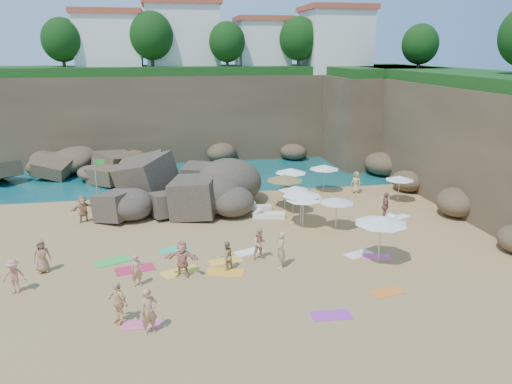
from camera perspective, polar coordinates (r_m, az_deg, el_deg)
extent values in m
plane|color=tan|center=(27.99, -2.90, -5.83)|extent=(120.00, 120.00, 0.00)
plane|color=#0C4751|center=(56.81, -7.09, 5.38)|extent=(120.00, 120.00, 0.00)
cube|color=brown|center=(51.43, -4.61, 8.84)|extent=(44.00, 8.00, 8.00)
cube|color=brown|center=(41.03, 22.74, 5.82)|extent=(8.00, 30.00, 8.00)
cube|color=brown|center=(50.51, 13.40, 8.33)|extent=(10.00, 12.00, 8.00)
cube|color=white|center=(51.94, -16.39, 15.81)|extent=(6.00, 5.00, 5.50)
cube|color=#B2472D|center=(52.05, -16.66, 19.10)|extent=(6.48, 5.40, 0.50)
cube|color=white|center=(52.80, -8.43, 16.80)|extent=(7.00, 6.00, 6.50)
cube|color=#B2472D|center=(52.97, -8.59, 20.59)|extent=(7.56, 6.48, 0.50)
cube|color=white|center=(52.78, 0.72, 16.15)|extent=(5.00, 5.00, 5.00)
cube|color=#B2472D|center=(52.86, 0.73, 19.13)|extent=(5.40, 5.40, 0.50)
cube|color=white|center=(52.71, 8.98, 16.51)|extent=(6.00, 6.00, 6.00)
cube|color=#B2472D|center=(52.85, 9.14, 20.03)|extent=(6.48, 6.48, 0.50)
sphere|color=#11380F|center=(50.48, -21.33, 15.91)|extent=(3.60, 3.60, 3.60)
sphere|color=#11380F|center=(49.76, -11.89, 17.10)|extent=(4.05, 4.05, 4.05)
sphere|color=#11380F|center=(49.17, -3.33, 16.76)|extent=(3.42, 3.42, 3.42)
sphere|color=#11380F|center=(50.57, 4.92, 17.07)|extent=(3.78, 3.78, 3.78)
sphere|color=#11380F|center=(47.39, 18.26, 15.76)|extent=(3.15, 3.15, 3.15)
cylinder|color=white|center=(58.09, -25.34, 7.20)|extent=(0.10, 0.10, 6.00)
cylinder|color=white|center=(57.73, -23.90, 7.32)|extent=(0.10, 0.10, 6.00)
cylinder|color=white|center=(57.41, -22.43, 7.44)|extent=(0.10, 0.10, 6.00)
cylinder|color=silver|center=(35.24, -17.78, 0.98)|extent=(0.07, 0.07, 3.43)
cube|color=green|center=(34.87, -17.44, 3.29)|extent=(0.60, 0.10, 0.39)
cylinder|color=silver|center=(37.46, -6.13, 1.42)|extent=(0.06, 0.06, 2.02)
cone|color=white|center=(37.23, -6.17, 2.85)|extent=(2.27, 2.27, 0.35)
cylinder|color=silver|center=(32.76, 4.25, -0.89)|extent=(0.05, 0.05, 1.78)
cone|color=white|center=(32.52, 4.28, 0.54)|extent=(2.00, 2.00, 0.30)
cylinder|color=silver|center=(37.80, 7.75, 1.47)|extent=(0.06, 0.06, 1.98)
cone|color=white|center=(37.58, 7.80, 2.85)|extent=(2.22, 2.22, 0.34)
cylinder|color=silver|center=(36.49, 16.00, 0.28)|extent=(0.05, 0.05, 1.77)
cone|color=silver|center=(36.28, 16.11, 1.56)|extent=(1.99, 1.99, 0.30)
cylinder|color=silver|center=(36.23, 3.97, 0.97)|extent=(0.06, 0.06, 2.03)
cone|color=white|center=(35.99, 4.00, 2.45)|extent=(2.27, 2.27, 0.35)
cylinder|color=silver|center=(33.52, 3.28, -0.09)|extent=(0.07, 0.07, 2.22)
cone|color=#D34925|center=(33.24, 3.31, 1.66)|extent=(2.49, 2.49, 0.38)
cylinder|color=silver|center=(30.19, 5.40, -2.27)|extent=(0.06, 0.06, 1.93)
cone|color=white|center=(29.92, 5.45, -0.61)|extent=(2.16, 2.16, 0.33)
cylinder|color=silver|center=(30.12, 9.14, -2.53)|extent=(0.05, 0.05, 1.85)
cone|color=silver|center=(29.85, 9.22, -0.92)|extent=(2.08, 2.08, 0.32)
cylinder|color=silver|center=(30.61, 5.16, -1.86)|extent=(0.06, 0.06, 2.07)
cone|color=white|center=(30.32, 5.20, -0.08)|extent=(2.33, 2.33, 0.35)
cylinder|color=silver|center=(25.79, 13.94, -5.44)|extent=(0.07, 0.07, 2.35)
cone|color=white|center=(25.41, 14.11, -3.09)|extent=(2.64, 2.64, 0.40)
cube|color=white|center=(33.70, 0.47, -1.74)|extent=(1.57, 0.62, 0.24)
cube|color=silver|center=(37.66, 4.76, 0.16)|extent=(1.88, 1.11, 0.28)
cube|color=silver|center=(35.04, 5.59, -1.11)|extent=(1.54, 1.40, 0.24)
cube|color=white|center=(32.01, 1.50, -2.64)|extent=(2.17, 1.13, 0.32)
cube|color=white|center=(35.79, 6.13, -0.75)|extent=(1.68, 0.60, 0.26)
cube|color=white|center=(32.41, 15.81, -3.06)|extent=(1.92, 1.30, 0.28)
cube|color=#EF5D84|center=(20.76, -12.92, -14.49)|extent=(1.58, 0.83, 0.03)
cube|color=#FFAE28|center=(24.48, -3.56, -9.13)|extent=(2.05, 1.44, 0.03)
cube|color=#36BE79|center=(27.44, -9.39, -6.46)|extent=(1.84, 1.38, 0.03)
cube|color=yellow|center=(24.77, -8.58, -8.98)|extent=(2.05, 1.55, 0.03)
cube|color=white|center=(26.75, -0.79, -6.84)|extent=(1.72, 1.28, 0.03)
cube|color=purple|center=(21.07, 8.59, -13.74)|extent=(1.65, 0.86, 0.03)
cube|color=#D12447|center=(25.46, -13.67, -8.55)|extent=(2.06, 1.37, 0.03)
cube|color=#EC5BA6|center=(26.86, 13.59, -7.22)|extent=(1.67, 1.12, 0.03)
cube|color=orange|center=(23.34, 14.75, -11.00)|extent=(1.63, 1.04, 0.03)
cube|color=green|center=(26.63, -16.01, -7.60)|extent=(2.01, 1.55, 0.03)
cube|color=yellow|center=(25.69, -3.47, -7.87)|extent=(1.87, 1.28, 0.03)
cube|color=white|center=(27.01, 11.65, -6.96)|extent=(1.69, 1.27, 0.03)
imported|color=tan|center=(19.70, -12.14, -13.19)|extent=(0.79, 0.68, 1.83)
imported|color=tan|center=(24.47, -3.39, -7.29)|extent=(0.90, 0.85, 1.47)
imported|color=tan|center=(35.55, -8.66, 0.35)|extent=(1.25, 0.74, 1.81)
imported|color=#9C5A4E|center=(32.27, 14.57, -1.62)|extent=(0.80, 1.16, 1.82)
imported|color=tan|center=(38.04, 11.37, 1.11)|extent=(0.83, 0.89, 1.62)
imported|color=tan|center=(32.74, -19.15, -1.84)|extent=(1.64, 1.06, 1.72)
imported|color=tan|center=(24.68, 2.87, -6.60)|extent=(0.51, 0.72, 1.84)
imported|color=tan|center=(24.86, -25.76, -9.92)|extent=(1.08, 1.60, 0.42)
imported|color=#F9C78E|center=(21.00, -15.36, -13.68)|extent=(1.91, 1.92, 0.42)
imported|color=#A27251|center=(26.46, -23.14, -8.00)|extent=(1.29, 1.82, 0.44)
imported|color=tan|center=(24.23, -8.37, -9.00)|extent=(2.07, 2.16, 0.47)
imported|color=tan|center=(23.72, -13.37, -10.01)|extent=(0.91, 1.55, 0.35)
imported|color=#E3A081|center=(25.78, 0.49, -7.04)|extent=(1.03, 1.73, 0.62)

